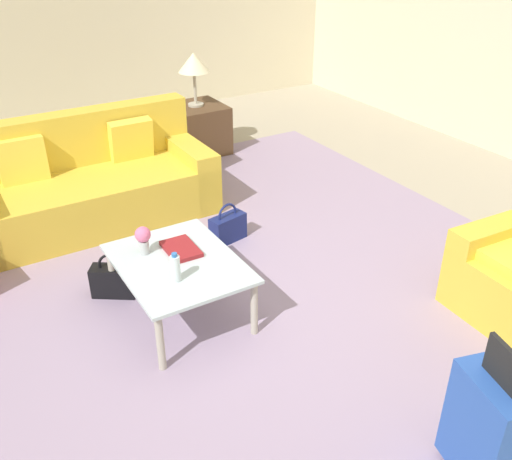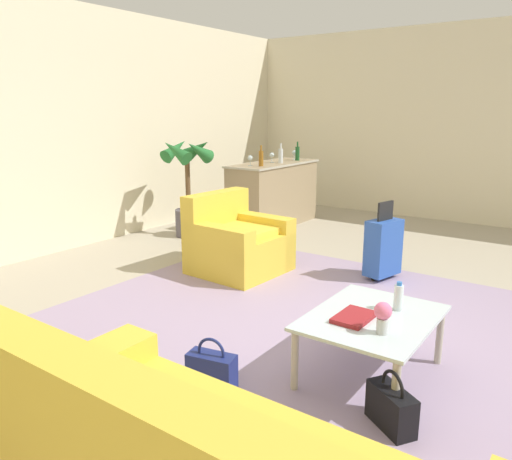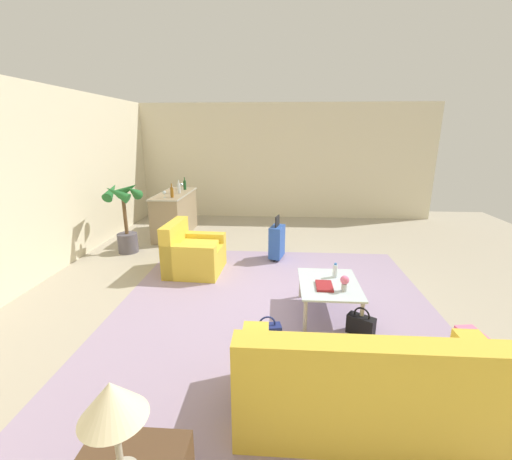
{
  "view_description": "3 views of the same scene",
  "coord_description": "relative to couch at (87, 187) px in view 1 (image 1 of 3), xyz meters",
  "views": [
    {
      "loc": [
        2.66,
        -1.73,
        2.51
      ],
      "look_at": [
        -0.01,
        -0.12,
        0.77
      ],
      "focal_mm": 40.0,
      "sensor_mm": 36.0,
      "label": 1
    },
    {
      "loc": [
        -3.39,
        -1.66,
        1.79
      ],
      "look_at": [
        -0.43,
        0.44,
        0.91
      ],
      "focal_mm": 35.0,
      "sensor_mm": 36.0,
      "label": 2
    },
    {
      "loc": [
        -4.56,
        0.18,
        2.35
      ],
      "look_at": [
        -0.02,
        0.49,
        1.04
      ],
      "focal_mm": 24.0,
      "sensor_mm": 36.0,
      "label": 3
    }
  ],
  "objects": [
    {
      "name": "wall_left",
      "position": [
        -2.86,
        0.6,
        1.24
      ],
      "size": [
        0.12,
        8.0,
        3.1
      ],
      "primitive_type": "cube",
      "color": "beige",
      "rests_on": "ground"
    },
    {
      "name": "flower_vase",
      "position": [
        1.58,
        -0.05,
        0.25
      ],
      "size": [
        0.11,
        0.11,
        0.21
      ],
      "color": "#B2B7BC",
      "rests_on": "coffee_table"
    },
    {
      "name": "handbag_black",
      "position": [
        1.33,
        -0.23,
        -0.18
      ],
      "size": [
        0.29,
        0.34,
        0.36
      ],
      "color": "black",
      "rests_on": "ground"
    },
    {
      "name": "coffee_table",
      "position": [
        1.8,
        0.1,
        0.08
      ],
      "size": [
        0.99,
        0.77,
        0.44
      ],
      "color": "silver",
      "rests_on": "ground"
    },
    {
      "name": "area_rug",
      "position": [
        1.6,
        0.8,
        -0.31
      ],
      "size": [
        5.2,
        4.4,
        0.01
      ],
      "primitive_type": "cube",
      "color": "#9984A3",
      "rests_on": "ground"
    },
    {
      "name": "handbag_navy",
      "position": [
        1.05,
        0.89,
        -0.18
      ],
      "size": [
        0.2,
        0.34,
        0.36
      ],
      "color": "navy",
      "rests_on": "ground"
    },
    {
      "name": "water_bottle",
      "position": [
        2.0,
        -0.0,
        0.22
      ],
      "size": [
        0.06,
        0.06,
        0.2
      ],
      "color": "silver",
      "rests_on": "coffee_table"
    },
    {
      "name": "suitcase_blue",
      "position": [
        3.8,
        0.8,
        0.05
      ],
      "size": [
        0.44,
        0.32,
        0.85
      ],
      "color": "#2851AD",
      "rests_on": "ground"
    },
    {
      "name": "table_lamp",
      "position": [
        -1.0,
        1.6,
        0.72
      ],
      "size": [
        0.35,
        0.35,
        0.6
      ],
      "color": "#ADA899",
      "rests_on": "side_table"
    },
    {
      "name": "ground_plane",
      "position": [
        2.2,
        0.6,
        -0.31
      ],
      "size": [
        12.0,
        12.0,
        0.0
      ],
      "primitive_type": "plane",
      "color": "#A89E89"
    },
    {
      "name": "side_table",
      "position": [
        -1.0,
        1.6,
        -0.03
      ],
      "size": [
        0.62,
        0.62,
        0.56
      ],
      "primitive_type": "cube",
      "color": "#513823",
      "rests_on": "ground"
    },
    {
      "name": "coffee_table_book",
      "position": [
        1.68,
        0.18,
        0.15
      ],
      "size": [
        0.31,
        0.21,
        0.03
      ],
      "primitive_type": "cube",
      "rotation": [
        0.0,
        0.0,
        -0.02
      ],
      "color": "maroon",
      "rests_on": "coffee_table"
    },
    {
      "name": "couch",
      "position": [
        0.0,
        0.0,
        0.0
      ],
      "size": [
        0.94,
        2.19,
        0.94
      ],
      "color": "gold",
      "rests_on": "ground"
    }
  ]
}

